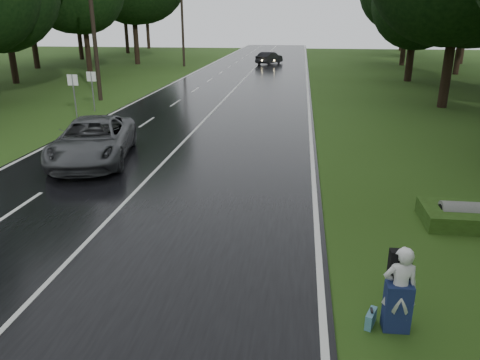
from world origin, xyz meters
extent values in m
plane|color=#2A4A15|center=(0.00, 0.00, 0.00)|extent=(160.00, 160.00, 0.00)
cube|color=black|center=(0.00, 20.00, 0.02)|extent=(12.00, 140.00, 0.04)
cube|color=silver|center=(0.00, 20.00, 0.04)|extent=(0.12, 140.00, 0.01)
imported|color=#46484B|center=(-2.80, 6.95, 0.86)|extent=(3.91, 6.33, 1.63)
imported|color=black|center=(1.31, 48.21, 0.76)|extent=(3.20, 4.61, 1.44)
imported|color=silver|center=(7.10, -2.34, 0.84)|extent=(0.63, 0.42, 1.68)
cube|color=#17244E|center=(7.10, -2.34, 0.47)|extent=(0.48, 0.33, 0.94)
cube|color=black|center=(7.11, -2.09, 1.21)|extent=(0.39, 0.21, 0.54)
cube|color=teal|center=(6.67, -2.29, 0.15)|extent=(0.27, 0.43, 0.30)
cylinder|color=slate|center=(9.82, 2.62, 0.00)|extent=(1.27, 0.64, 0.64)
camera|label=1|loc=(5.19, -9.68, 5.39)|focal=34.33mm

